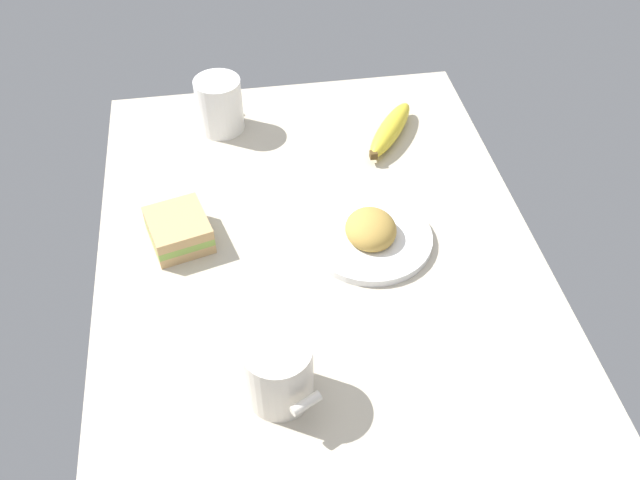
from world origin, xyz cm
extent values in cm
cube|color=#BCB29E|center=(0.00, 0.00, 1.00)|extent=(90.00, 64.00, 2.00)
cylinder|color=white|center=(-1.63, 7.76, 2.60)|extent=(18.32, 18.32, 1.20)
ellipsoid|color=#B28C3F|center=(-1.63, 7.76, 4.37)|extent=(8.33, 7.49, 4.69)
cylinder|color=white|center=(-33.30, -12.26, 6.79)|extent=(7.95, 7.95, 9.58)
cylinder|color=black|center=(-33.30, -12.26, 11.08)|extent=(7.00, 7.00, 0.40)
cylinder|color=white|center=(-38.44, -13.93, 7.27)|extent=(2.25, 3.77, 1.20)
cylinder|color=silver|center=(22.17, -8.45, 6.52)|extent=(8.22, 8.22, 9.04)
cylinder|color=brown|center=(22.17, -8.45, 10.54)|extent=(7.23, 7.23, 0.40)
cylinder|color=silver|center=(27.14, -5.90, 6.97)|extent=(2.75, 3.84, 1.20)
cube|color=tan|center=(-6.06, -19.92, 2.80)|extent=(10.92, 10.27, 1.60)
cube|color=#8CB24C|center=(-6.06, -19.92, 4.20)|extent=(10.92, 10.27, 1.20)
cube|color=tan|center=(-6.06, -19.92, 5.60)|extent=(10.92, 10.27, 1.60)
ellipsoid|color=yellow|center=(-25.72, 16.36, 3.83)|extent=(15.65, 12.23, 3.66)
cube|color=#4C3819|center=(-19.26, 11.99, 3.83)|extent=(1.20, 1.20, 1.20)
camera|label=1|loc=(68.28, -10.85, 74.86)|focal=38.82mm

